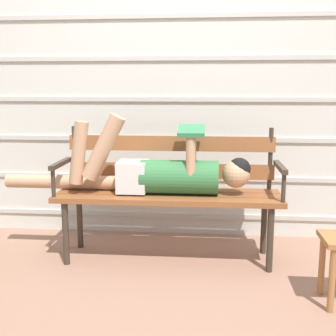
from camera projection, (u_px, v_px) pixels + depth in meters
ground_plane at (167, 262)px, 3.08m from camera, size 12.00×12.00×0.00m
house_siding at (175, 79)px, 3.49m from camera, size 5.19×0.08×2.54m
park_bench at (169, 185)px, 3.11m from camera, size 1.56×0.44×0.92m
reclining_person at (157, 172)px, 3.03m from camera, size 1.75×0.25×0.56m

